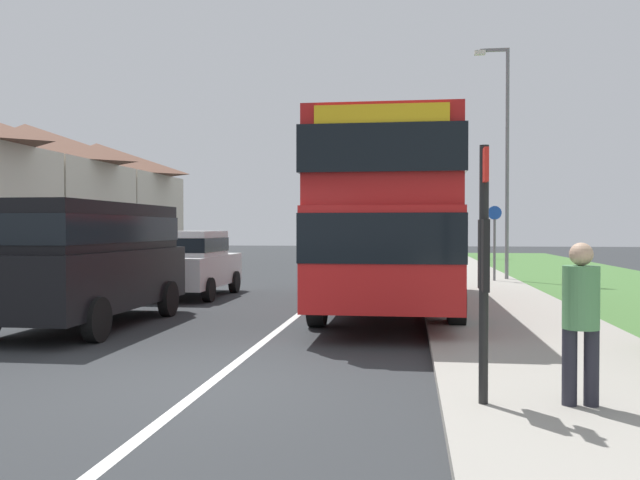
# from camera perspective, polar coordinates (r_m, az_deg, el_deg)

# --- Properties ---
(ground_plane) EXTENTS (120.00, 120.00, 0.00)m
(ground_plane) POSITION_cam_1_polar(r_m,az_deg,el_deg) (8.04, -9.32, -11.97)
(ground_plane) COLOR #2D3033
(lane_marking_centre) EXTENTS (0.14, 60.00, 0.01)m
(lane_marking_centre) POSITION_cam_1_polar(r_m,az_deg,el_deg) (15.77, -0.76, -5.54)
(lane_marking_centre) COLOR silver
(lane_marking_centre) RESTS_ON ground_plane
(pavement_near_side) EXTENTS (3.20, 68.00, 0.12)m
(pavement_near_side) POSITION_cam_1_polar(r_m,az_deg,el_deg) (13.74, 15.67, -6.32)
(pavement_near_side) COLOR #9E998E
(pavement_near_side) RESTS_ON ground_plane
(double_decker_bus) EXTENTS (2.80, 9.79, 3.70)m
(double_decker_bus) POSITION_cam_1_polar(r_m,az_deg,el_deg) (14.76, 6.02, 2.31)
(double_decker_bus) COLOR red
(double_decker_bus) RESTS_ON ground_plane
(parked_van_black) EXTENTS (2.11, 5.10, 2.26)m
(parked_van_black) POSITION_cam_1_polar(r_m,az_deg,el_deg) (12.93, -19.28, -1.10)
(parked_van_black) COLOR black
(parked_van_black) RESTS_ON ground_plane
(parked_car_white) EXTENTS (1.98, 3.92, 1.73)m
(parked_car_white) POSITION_cam_1_polar(r_m,az_deg,el_deg) (17.87, -11.16, -1.77)
(parked_car_white) COLOR silver
(parked_car_white) RESTS_ON ground_plane
(pedestrian_at_stop) EXTENTS (0.34, 0.34, 1.67)m
(pedestrian_at_stop) POSITION_cam_1_polar(r_m,az_deg,el_deg) (6.82, 21.38, -6.05)
(pedestrian_at_stop) COLOR #23232D
(pedestrian_at_stop) RESTS_ON ground_plane
(bus_stop_sign) EXTENTS (0.09, 0.52, 2.60)m
(bus_stop_sign) POSITION_cam_1_polar(r_m,az_deg,el_deg) (6.59, 13.81, -1.33)
(bus_stop_sign) COLOR black
(bus_stop_sign) RESTS_ON ground_plane
(cycle_route_sign) EXTENTS (0.44, 0.08, 2.52)m
(cycle_route_sign) POSITION_cam_1_polar(r_m,az_deg,el_deg) (22.14, 14.68, 0.00)
(cycle_route_sign) COLOR slate
(cycle_route_sign) RESTS_ON ground_plane
(street_lamp_mid) EXTENTS (1.14, 0.20, 7.75)m
(street_lamp_mid) POSITION_cam_1_polar(r_m,az_deg,el_deg) (23.10, 15.46, 7.50)
(street_lamp_mid) COLOR slate
(street_lamp_mid) RESTS_ON ground_plane
(street_lamp_far) EXTENTS (1.14, 0.20, 7.97)m
(street_lamp_far) POSITION_cam_1_polar(r_m,az_deg,el_deg) (40.70, 11.75, 4.85)
(street_lamp_far) COLOR slate
(street_lamp_far) RESTS_ON ground_plane
(house_terrace_far_side) EXTENTS (7.60, 20.65, 6.51)m
(house_terrace_far_side) POSITION_cam_1_polar(r_m,az_deg,el_deg) (32.93, -23.86, 3.45)
(house_terrace_far_side) COLOR beige
(house_terrace_far_side) RESTS_ON ground_plane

